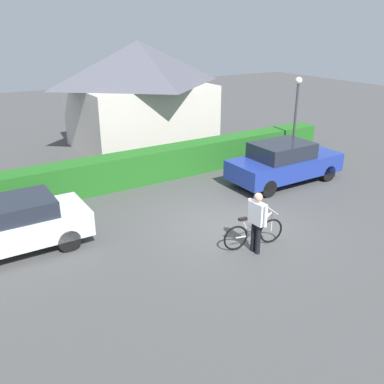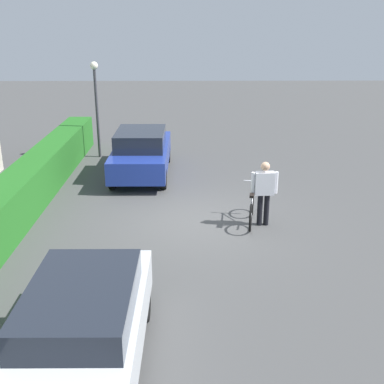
{
  "view_description": "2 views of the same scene",
  "coord_description": "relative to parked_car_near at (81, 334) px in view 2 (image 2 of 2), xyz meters",
  "views": [
    {
      "loc": [
        -6.73,
        -8.68,
        5.46
      ],
      "look_at": [
        -1.1,
        0.18,
        1.23
      ],
      "focal_mm": 39.4,
      "sensor_mm": 36.0,
      "label": 1
    },
    {
      "loc": [
        -11.3,
        0.31,
        4.82
      ],
      "look_at": [
        0.03,
        0.18,
        0.76
      ],
      "focal_mm": 44.86,
      "sensor_mm": 36.0,
      "label": 2
    }
  ],
  "objects": [
    {
      "name": "ground_plane",
      "position": [
        5.71,
        -1.79,
        -0.73
      ],
      "size": [
        60.0,
        60.0,
        0.0
      ],
      "primitive_type": "plane",
      "color": "#444444"
    },
    {
      "name": "hedge_row",
      "position": [
        5.71,
        2.82,
        -0.16
      ],
      "size": [
        16.01,
        0.9,
        1.15
      ],
      "primitive_type": "cube",
      "color": "#20611E",
      "rests_on": "ground"
    },
    {
      "name": "parked_car_near",
      "position": [
        0.0,
        0.0,
        0.0
      ],
      "size": [
        4.34,
        1.67,
        1.39
      ],
      "color": "silver",
      "rests_on": "ground"
    },
    {
      "name": "parked_car_far",
      "position": [
        9.58,
        0.0,
        0.04
      ],
      "size": [
        4.28,
        1.75,
        1.52
      ],
      "color": "navy",
      "rests_on": "ground"
    },
    {
      "name": "bicycle",
      "position": [
        5.56,
        -3.1,
        -0.35
      ],
      "size": [
        1.72,
        0.51,
        0.94
      ],
      "color": "black",
      "rests_on": "ground"
    },
    {
      "name": "person_rider",
      "position": [
        5.4,
        -3.36,
        0.22
      ],
      "size": [
        0.22,
        0.66,
        1.63
      ],
      "color": "black",
      "rests_on": "ground"
    },
    {
      "name": "street_lamp",
      "position": [
        11.81,
        1.78,
        1.57
      ],
      "size": [
        0.28,
        0.28,
        3.46
      ],
      "color": "#38383D",
      "rests_on": "ground"
    }
  ]
}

